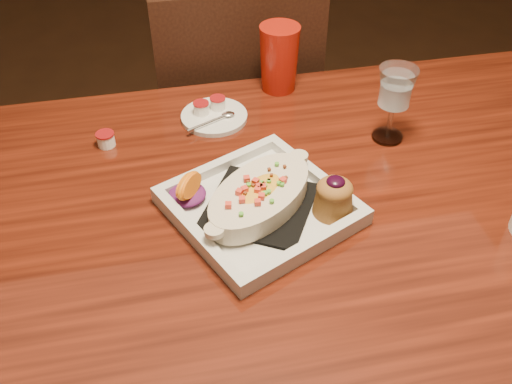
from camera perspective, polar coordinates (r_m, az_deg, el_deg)
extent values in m
cube|color=maroon|center=(0.99, 4.14, -2.82)|extent=(1.50, 0.90, 0.04)
cylinder|color=black|center=(1.73, 22.05, -0.02)|extent=(0.07, 0.07, 0.71)
cube|color=black|center=(1.69, -2.50, 6.53)|extent=(0.42, 0.42, 0.04)
cylinder|color=black|center=(1.99, 1.67, 4.51)|extent=(0.04, 0.04, 0.45)
cylinder|color=black|center=(1.95, -8.11, 3.24)|extent=(0.04, 0.04, 0.45)
cylinder|color=black|center=(1.74, 4.23, -2.08)|extent=(0.04, 0.04, 0.45)
cylinder|color=black|center=(1.69, -6.95, -3.70)|extent=(0.04, 0.04, 0.45)
cube|color=black|center=(1.40, -1.42, 10.61)|extent=(0.40, 0.03, 0.46)
cube|color=silver|center=(0.96, 0.37, -1.78)|extent=(0.35, 0.35, 0.01)
cube|color=black|center=(0.96, 0.37, -1.38)|extent=(0.23, 0.23, 0.01)
ellipsoid|color=gold|center=(0.94, 0.38, -0.35)|extent=(0.21, 0.20, 0.04)
ellipsoid|color=#62165A|center=(0.98, -6.90, -0.21)|extent=(0.07, 0.07, 0.02)
cone|color=#986126|center=(0.94, 7.76, -0.83)|extent=(0.07, 0.07, 0.05)
ellipsoid|color=#986126|center=(0.93, 7.89, 0.31)|extent=(0.06, 0.06, 0.03)
ellipsoid|color=black|center=(0.92, 7.98, 1.02)|extent=(0.03, 0.03, 0.01)
cylinder|color=silver|center=(1.16, 12.98, 5.45)|extent=(0.06, 0.06, 0.01)
cylinder|color=silver|center=(1.14, 13.25, 6.90)|extent=(0.01, 0.01, 0.07)
cone|color=silver|center=(1.10, 13.84, 10.07)|extent=(0.07, 0.07, 0.08)
cylinder|color=silver|center=(1.19, -4.20, 7.54)|extent=(0.14, 0.14, 0.01)
cylinder|color=white|center=(1.19, -5.49, 8.31)|extent=(0.03, 0.03, 0.02)
cylinder|color=#A71417|center=(1.18, -5.53, 8.83)|extent=(0.03, 0.03, 0.00)
cylinder|color=white|center=(1.20, -3.84, 8.82)|extent=(0.03, 0.03, 0.02)
cylinder|color=#A71417|center=(1.19, -3.87, 9.34)|extent=(0.03, 0.03, 0.00)
cylinder|color=white|center=(1.14, -14.78, 5.06)|extent=(0.03, 0.03, 0.03)
cylinder|color=#A71417|center=(1.14, -14.90, 5.62)|extent=(0.04, 0.04, 0.00)
cone|color=#A9180C|center=(1.26, 2.33, 13.21)|extent=(0.09, 0.09, 0.14)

